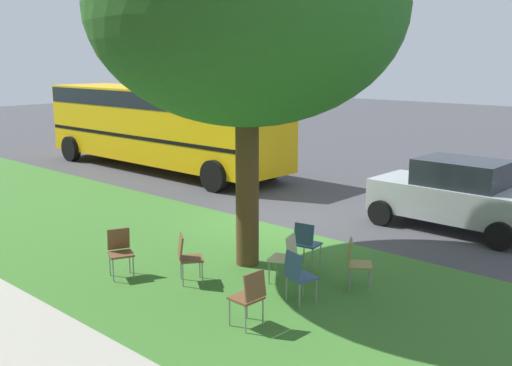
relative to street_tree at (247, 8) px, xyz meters
name	(u,v)px	position (x,y,z in m)	size (l,w,h in m)	color
ground	(284,224)	(1.23, -2.61, -4.76)	(80.00, 80.00, 0.00)	#424247
grass_verge	(183,257)	(1.23, 0.59, -4.76)	(48.00, 6.00, 0.01)	#3D752D
street_tree	(247,8)	(0.00, 0.00, 0.00)	(5.70, 5.70, 6.89)	brown
chair_0	(250,294)	(-1.91, 1.99, -4.25)	(0.44, 0.44, 0.88)	brown
chair_1	(120,249)	(1.26, 2.04, -4.25)	(0.55, 0.55, 0.88)	brown
chair_2	(298,273)	(-1.90, 0.83, -4.25)	(0.51, 0.52, 0.88)	#335184
chair_3	(187,255)	(0.12, 1.43, -4.25)	(0.58, 0.58, 0.88)	brown
chair_4	(286,255)	(-1.17, 0.26, -4.25)	(0.53, 0.53, 0.88)	beige
chair_5	(356,260)	(-2.24, -0.32, -4.25)	(0.58, 0.58, 0.88)	olive
chair_6	(306,241)	(-0.96, -0.61, -4.25)	(0.48, 0.48, 0.88)	#335184
parked_car	(456,194)	(-1.93, -4.98, -3.93)	(3.70, 1.92, 1.65)	#ADB2B7
school_bus	(161,120)	(9.04, -5.18, -3.01)	(10.40, 2.80, 2.88)	yellow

